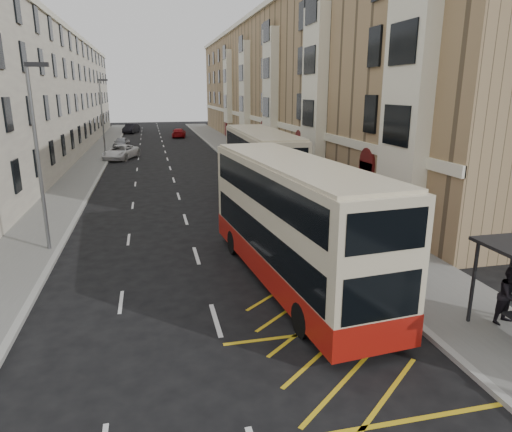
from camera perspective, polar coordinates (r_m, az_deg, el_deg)
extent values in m
plane|color=black|center=(11.56, -2.02, -22.07)|extent=(200.00, 200.00, 0.00)
cube|color=slate|center=(40.79, 0.92, 5.62)|extent=(4.00, 120.00, 0.15)
cube|color=slate|center=(40.05, -21.21, 4.39)|extent=(3.00, 120.00, 0.15)
cube|color=#9B9B95|center=(40.37, -1.85, 5.51)|extent=(0.25, 120.00, 0.15)
cube|color=#9B9B95|center=(39.86, -19.08, 4.54)|extent=(0.25, 120.00, 0.15)
cube|color=#9E825C|center=(57.01, 4.16, 15.87)|extent=(10.00, 79.00, 15.00)
cube|color=white|center=(55.83, -0.97, 12.33)|extent=(0.18, 79.00, 0.50)
cube|color=white|center=(56.30, -1.10, 23.58)|extent=(0.40, 79.00, 0.50)
cube|color=white|center=(22.14, 18.53, 15.89)|extent=(0.80, 3.20, 10.00)
cube|color=white|center=(33.02, 7.36, 16.13)|extent=(0.80, 3.20, 10.00)
cube|color=white|center=(44.48, 1.82, 16.04)|extent=(0.80, 3.20, 10.00)
cube|color=white|center=(56.17, -1.43, 15.91)|extent=(0.80, 3.20, 10.00)
cube|color=white|center=(67.96, -3.55, 15.81)|extent=(0.80, 3.20, 10.00)
cube|color=#551211|center=(26.33, 13.55, 3.32)|extent=(0.20, 1.60, 3.00)
cube|color=#551211|center=(37.28, 5.36, 7.15)|extent=(0.20, 1.60, 3.00)
cube|color=#551211|center=(48.72, 0.89, 9.16)|extent=(0.20, 1.60, 3.00)
cube|color=#551211|center=(60.38, -1.89, 10.37)|extent=(0.20, 1.60, 3.00)
cube|color=#551211|center=(72.16, -3.78, 11.17)|extent=(0.20, 1.60, 3.00)
cube|color=silver|center=(55.77, -26.00, 13.39)|extent=(9.00, 79.00, 13.00)
cube|color=white|center=(55.31, -21.97, 20.59)|extent=(0.30, 79.00, 0.50)
cube|color=black|center=(15.36, 25.51, -7.47)|extent=(0.08, 0.08, 2.60)
cube|color=black|center=(16.16, 29.11, -6.82)|extent=(0.08, 0.08, 2.60)
cylinder|color=red|center=(15.37, 19.88, -10.08)|extent=(0.06, 0.06, 1.00)
cylinder|color=red|center=(17.94, 14.33, -5.91)|extent=(0.06, 0.06, 1.00)
cylinder|color=red|center=(20.69, 10.26, -2.78)|extent=(0.06, 0.06, 1.00)
cube|color=red|center=(17.77, 14.43, -4.47)|extent=(0.05, 6.50, 0.06)
cube|color=red|center=(17.92, 14.34, -5.76)|extent=(0.05, 6.50, 0.06)
cylinder|color=slate|center=(21.72, -25.57, 6.31)|extent=(0.16, 0.16, 8.00)
cube|color=black|center=(21.47, -25.74, 16.71)|extent=(0.90, 0.18, 0.18)
cylinder|color=slate|center=(51.31, -18.65, 11.43)|extent=(0.16, 0.16, 8.00)
cube|color=black|center=(51.20, -18.58, 15.82)|extent=(0.90, 0.18, 0.18)
cube|color=beige|center=(16.70, 4.55, -0.50)|extent=(3.74, 11.84, 4.18)
cube|color=#98130C|center=(17.21, 4.43, -5.68)|extent=(3.77, 11.88, 0.95)
cube|color=black|center=(16.84, 4.51, -2.15)|extent=(3.69, 10.92, 1.16)
cube|color=black|center=(16.39, 4.64, 3.86)|extent=(3.69, 10.92, 1.06)
cube|color=beige|center=(16.24, 4.71, 6.75)|extent=(3.59, 11.37, 0.13)
cube|color=black|center=(22.09, -1.33, 2.30)|extent=(2.25, 0.30, 1.38)
cube|color=black|center=(21.70, -1.37, 7.89)|extent=(1.85, 0.26, 0.48)
cube|color=black|center=(12.06, 15.42, -9.76)|extent=(2.25, 0.30, 1.27)
cylinder|color=black|center=(20.26, -2.81, -3.30)|extent=(0.40, 1.08, 1.06)
cylinder|color=black|center=(20.99, 3.50, -2.64)|extent=(0.40, 1.08, 1.06)
cylinder|color=black|center=(13.80, 5.84, -12.77)|extent=(0.40, 1.08, 1.06)
cylinder|color=black|center=(14.85, 14.45, -11.06)|extent=(0.40, 1.08, 1.06)
cube|color=beige|center=(28.68, 0.65, 6.25)|extent=(2.83, 11.64, 4.16)
cube|color=#98130C|center=(28.98, 0.64, 3.11)|extent=(2.87, 11.67, 0.95)
cube|color=black|center=(28.77, 0.64, 5.26)|extent=(2.86, 10.71, 1.16)
cube|color=black|center=(28.51, 0.65, 8.81)|extent=(2.86, 10.71, 1.05)
cube|color=beige|center=(28.42, 0.66, 10.48)|extent=(2.72, 11.17, 0.13)
cube|color=black|center=(34.34, -1.49, 7.01)|extent=(2.24, 0.12, 1.37)
cube|color=black|center=(34.09, -1.51, 10.61)|extent=(1.85, 0.12, 0.47)
cube|color=black|center=(23.27, 3.77, 2.92)|extent=(2.24, 0.12, 1.26)
cylinder|color=black|center=(32.39, -2.87, 3.84)|extent=(0.31, 1.06, 1.05)
cylinder|color=black|center=(32.85, 1.25, 4.01)|extent=(0.31, 1.06, 1.05)
cylinder|color=black|center=(25.29, -0.16, 0.53)|extent=(0.31, 1.06, 1.05)
cylinder|color=black|center=(25.87, 5.01, 0.81)|extent=(0.31, 1.06, 1.05)
imported|color=black|center=(15.93, 29.18, -8.70)|extent=(1.01, 0.87, 1.80)
imported|color=black|center=(17.64, 18.63, -5.47)|extent=(1.01, 0.94, 1.67)
imported|color=white|center=(50.49, -16.56, 7.65)|extent=(4.16, 5.85, 1.48)
imported|color=#929599|center=(60.45, -16.48, 8.78)|extent=(2.22, 4.18, 1.35)
imported|color=black|center=(81.45, -15.32, 10.52)|extent=(2.91, 5.15, 1.61)
imported|color=#A50C10|center=(72.48, -9.62, 10.21)|extent=(2.49, 4.95, 1.38)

